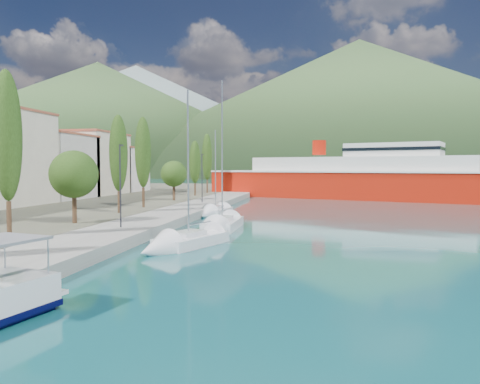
# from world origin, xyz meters

# --- Properties ---
(ground) EXTENTS (1400.00, 1400.00, 0.00)m
(ground) POSITION_xyz_m (0.00, 120.00, 0.00)
(ground) COLOR #125257
(quay) EXTENTS (5.00, 88.00, 0.80)m
(quay) POSITION_xyz_m (-9.00, 26.00, 0.40)
(quay) COLOR gray
(quay) RESTS_ON ground
(hills_far) EXTENTS (1480.00, 900.00, 180.00)m
(hills_far) POSITION_xyz_m (138.59, 618.73, 77.39)
(hills_far) COLOR gray
(hills_far) RESTS_ON ground
(hills_near) EXTENTS (1010.00, 520.00, 115.00)m
(hills_near) POSITION_xyz_m (98.04, 372.50, 49.18)
(hills_near) COLOR #3B5A2E
(hills_near) RESTS_ON ground
(town_buildings) EXTENTS (9.20, 69.20, 11.30)m
(town_buildings) POSITION_xyz_m (-32.00, 36.91, 5.57)
(town_buildings) COLOR #C0B59C
(town_buildings) RESTS_ON land_strip
(tree_row) EXTENTS (3.84, 64.11, 10.63)m
(tree_row) POSITION_xyz_m (-14.07, 30.49, 5.75)
(tree_row) COLOR #47301E
(tree_row) RESTS_ON land_strip
(lamp_posts) EXTENTS (0.15, 46.22, 6.06)m
(lamp_posts) POSITION_xyz_m (-9.00, 15.97, 4.08)
(lamp_posts) COLOR #2D2D33
(lamp_posts) RESTS_ON quay
(sailboat_near) EXTENTS (4.96, 8.01, 11.07)m
(sailboat_near) POSITION_xyz_m (-3.65, 10.61, 0.30)
(sailboat_near) COLOR silver
(sailboat_near) RESTS_ON ground
(sailboat_mid) EXTENTS (2.46, 9.24, 13.29)m
(sailboat_mid) POSITION_xyz_m (-2.61, 18.91, 0.32)
(sailboat_mid) COLOR silver
(sailboat_mid) RESTS_ON ground
(sailboat_far) EXTENTS (3.12, 7.12, 10.12)m
(sailboat_far) POSITION_xyz_m (-6.00, 31.33, 0.29)
(sailboat_far) COLOR silver
(sailboat_far) RESTS_ON ground
(ferry) EXTENTS (52.97, 28.74, 10.41)m
(ferry) POSITION_xyz_m (12.47, 62.68, 3.17)
(ferry) COLOR red
(ferry) RESTS_ON ground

